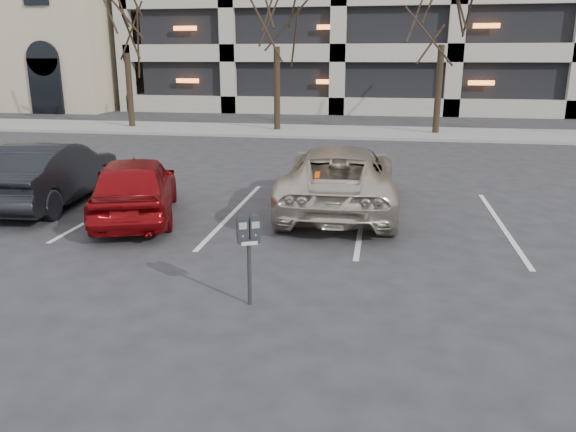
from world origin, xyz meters
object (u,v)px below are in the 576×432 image
at_px(parking_meter, 249,238).
at_px(suv_silver, 340,178).
at_px(tree_a, 123,4).
at_px(car_dark, 50,173).
at_px(car_red, 135,187).

height_order(parking_meter, suv_silver, suv_silver).
distance_m(tree_a, car_dark, 15.10).
distance_m(car_red, car_dark, 2.55).
relative_size(suv_silver, car_red, 1.32).
height_order(parking_meter, car_red, car_red).
relative_size(tree_a, suv_silver, 1.46).
bearing_deg(car_dark, tree_a, -77.27).
height_order(parking_meter, car_dark, car_dark).
height_order(suv_silver, car_red, suv_silver).
height_order(tree_a, suv_silver, tree_a).
bearing_deg(parking_meter, tree_a, 94.53).
relative_size(tree_a, car_red, 1.93).
distance_m(parking_meter, car_red, 5.06).
bearing_deg(car_red, parking_meter, 112.90).
distance_m(suv_silver, car_red, 4.39).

